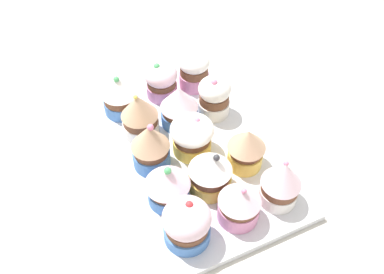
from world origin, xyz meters
TOP-DOWN VIEW (x-y plane):
  - ground_plane at (0.00, 0.00)cm, footprint 180.00×180.00cm
  - baking_tray at (0.00, 0.00)cm, footprint 37.01×23.74cm
  - cupcake_0 at (-12.98, -7.16)cm, footprint 5.94×5.94cm
  - cupcake_1 at (-6.76, -5.89)cm, footprint 5.89×5.89cm
  - cupcake_2 at (0.17, -6.65)cm, footprint 5.72×5.72cm
  - cupcake_3 at (6.93, -6.83)cm, footprint 6.32×6.32cm
  - cupcake_4 at (13.35, -6.86)cm, footprint 6.29×6.29cm
  - cupcake_5 at (-13.83, 0.53)cm, footprint 5.67×5.67cm
  - cupcake_6 at (-6.35, 0.66)cm, footprint 6.12×6.12cm
  - cupcake_7 at (-0.01, 0.31)cm, footprint 6.68×6.68cm
  - cupcake_8 at (7.37, -0.58)cm, footprint 6.17×6.17cm
  - cupcake_9 at (13.46, 0.69)cm, footprint 5.75×5.75cm
  - cupcake_10 at (-13.80, 6.73)cm, footprint 5.51×5.51cm
  - cupcake_11 at (-6.13, 6.84)cm, footprint 5.35×5.35cm
  - cupcake_12 at (5.85, 6.04)cm, footprint 5.67×5.67cm
  - cupcake_13 at (13.33, 7.15)cm, footprint 5.56×5.56cm

SIDE VIEW (x-z plane):
  - ground_plane at x=0.00cm, z-range -3.00..0.00cm
  - baking_tray at x=0.00cm, z-range 0.00..1.20cm
  - cupcake_9 at x=13.46cm, z-range 1.10..7.95cm
  - cupcake_5 at x=-13.83cm, z-range 1.07..7.99cm
  - cupcake_7 at x=-0.01cm, z-range 1.22..7.92cm
  - cupcake_4 at x=13.35cm, z-range 1.02..8.20cm
  - cupcake_8 at x=7.37cm, z-range 1.07..8.39cm
  - cupcake_0 at x=-12.98cm, z-range 1.07..8.51cm
  - cupcake_10 at x=-13.80cm, z-range 1.30..8.30cm
  - cupcake_11 at x=-6.13cm, z-range 1.05..8.64cm
  - cupcake_3 at x=6.93cm, z-range 1.20..8.70cm
  - cupcake_6 at x=-6.35cm, z-range 1.23..8.71cm
  - cupcake_12 at x=5.85cm, z-range 1.35..8.63cm
  - cupcake_13 at x=13.33cm, z-range 1.14..9.20cm
  - cupcake_1 at x=-6.76cm, z-range 1.12..9.28cm
  - cupcake_2 at x=0.17cm, z-range 1.10..9.56cm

